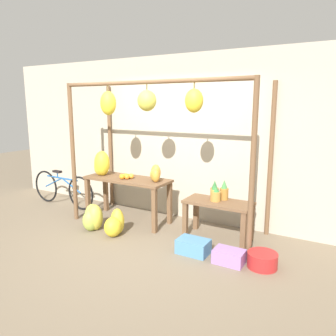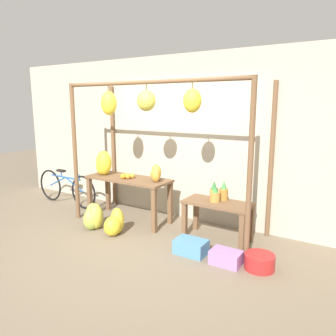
{
  "view_description": "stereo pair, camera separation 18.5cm",
  "coord_description": "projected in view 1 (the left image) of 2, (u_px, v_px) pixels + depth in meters",
  "views": [
    {
      "loc": [
        2.6,
        -3.53,
        1.98
      ],
      "look_at": [
        0.11,
        0.8,
        1.0
      ],
      "focal_mm": 35.0,
      "sensor_mm": 36.0,
      "label": 1
    },
    {
      "loc": [
        2.76,
        -3.44,
        1.98
      ],
      "look_at": [
        0.11,
        0.8,
        1.0
      ],
      "focal_mm": 35.0,
      "sensor_mm": 36.0,
      "label": 2
    }
  ],
  "objects": [
    {
      "name": "pineapple_cluster",
      "position": [
        217.0,
        193.0,
        4.85
      ],
      "size": [
        0.26,
        0.28,
        0.3
      ],
      "color": "olive",
      "rests_on": "display_table_side"
    },
    {
      "name": "banana_pile_on_table",
      "position": [
        102.0,
        165.0,
        5.72
      ],
      "size": [
        0.34,
        0.35,
        0.43
      ],
      "color": "gold",
      "rests_on": "display_table_main"
    },
    {
      "name": "display_table_side",
      "position": [
        218.0,
        209.0,
        4.83
      ],
      "size": [
        0.99,
        0.48,
        0.58
      ],
      "color": "brown",
      "rests_on": "ground_plane"
    },
    {
      "name": "shop_wall_back",
      "position": [
        182.0,
        138.0,
        5.64
      ],
      "size": [
        8.0,
        0.08,
        2.8
      ],
      "color": "#B2A893",
      "rests_on": "ground_plane"
    },
    {
      "name": "fruit_crate_white",
      "position": [
        193.0,
        246.0,
        4.41
      ],
      "size": [
        0.42,
        0.28,
        0.2
      ],
      "color": "#4C84B2",
      "rests_on": "ground_plane"
    },
    {
      "name": "papaya_pile",
      "position": [
        155.0,
        174.0,
        5.28
      ],
      "size": [
        0.26,
        0.29,
        0.27
      ],
      "color": "gold",
      "rests_on": "display_table_main"
    },
    {
      "name": "parked_bicycle",
      "position": [
        63.0,
        189.0,
        6.45
      ],
      "size": [
        1.65,
        0.1,
        0.7
      ],
      "color": "black",
      "rests_on": "ground_plane"
    },
    {
      "name": "banana_pile_ground_left",
      "position": [
        93.0,
        218.0,
        5.23
      ],
      "size": [
        0.42,
        0.43,
        0.42
      ],
      "color": "gold",
      "rests_on": "ground_plane"
    },
    {
      "name": "fruit_crate_purple",
      "position": [
        229.0,
        257.0,
        4.14
      ],
      "size": [
        0.38,
        0.25,
        0.18
      ],
      "color": "#9970B7",
      "rests_on": "ground_plane"
    },
    {
      "name": "orange_pile",
      "position": [
        127.0,
        176.0,
        5.46
      ],
      "size": [
        0.19,
        0.2,
        0.09
      ],
      "color": "orange",
      "rests_on": "display_table_main"
    },
    {
      "name": "ground_plane",
      "position": [
        134.0,
        246.0,
        4.66
      ],
      "size": [
        20.0,
        20.0,
        0.0
      ],
      "primitive_type": "plane",
      "color": "#756651"
    },
    {
      "name": "display_table_main",
      "position": [
        128.0,
        185.0,
        5.55
      ],
      "size": [
        1.49,
        0.57,
        0.75
      ],
      "color": "brown",
      "rests_on": "ground_plane"
    },
    {
      "name": "banana_pile_ground_right",
      "position": [
        116.0,
        223.0,
        5.02
      ],
      "size": [
        0.3,
        0.4,
        0.41
      ],
      "color": "gold",
      "rests_on": "ground_plane"
    },
    {
      "name": "stall_awning",
      "position": [
        154.0,
        123.0,
        4.86
      ],
      "size": [
        3.13,
        1.13,
        2.32
      ],
      "color": "brown",
      "rests_on": "ground_plane"
    },
    {
      "name": "blue_bucket",
      "position": [
        262.0,
        260.0,
        4.03
      ],
      "size": [
        0.37,
        0.37,
        0.19
      ],
      "color": "#AD2323",
      "rests_on": "ground_plane"
    }
  ]
}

